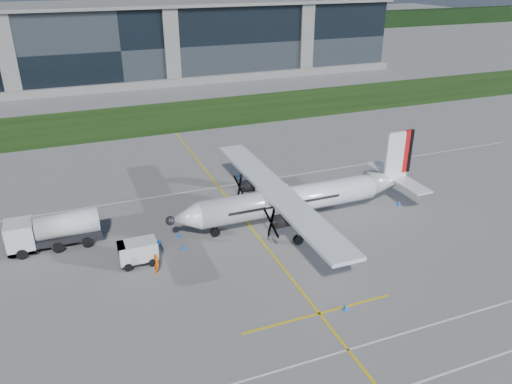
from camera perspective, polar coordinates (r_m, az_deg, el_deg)
ground at (r=75.90m, az=-11.53°, el=6.57°), size 400.00×400.00×0.00m
grass_strip at (r=83.46m, az=-12.59°, el=8.14°), size 400.00×18.00×0.04m
terminal_building at (r=113.04m, az=-15.88°, el=15.96°), size 120.00×20.00×15.00m
tree_line at (r=172.91m, az=-18.22°, el=16.95°), size 400.00×6.00×6.00m
yellow_taxiway_centerline at (r=49.62m, az=-1.49°, el=-2.95°), size 0.20×70.00×0.01m
turboprop_aircraft at (r=47.50m, az=4.92°, el=0.92°), size 25.34×26.28×7.88m
fuel_tanker_truck at (r=47.57m, az=-22.78°, el=-4.25°), size 8.26×2.68×3.10m
baggage_tug at (r=43.13m, az=-13.33°, el=-6.75°), size 3.36×2.02×2.02m
ground_crew_person at (r=41.52m, az=-11.29°, el=-7.88°), size 0.79×0.95×2.01m
safety_cone_stbdwing at (r=58.92m, az=-1.92°, el=1.96°), size 0.36×0.36×0.50m
safety_cone_tail at (r=54.15m, az=16.03°, el=-1.20°), size 0.36×0.36×0.50m
safety_cone_fwd at (r=45.91m, az=-11.05°, el=-5.56°), size 0.36×0.36×0.50m
safety_cone_nose_port at (r=44.71m, az=-8.38°, el=-6.22°), size 0.36×0.36×0.50m
safety_cone_nose_stbd at (r=46.63m, az=-8.82°, el=-4.86°), size 0.36×0.36×0.50m
safety_cone_portwing at (r=37.86m, az=10.20°, el=-12.77°), size 0.36×0.36×0.50m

